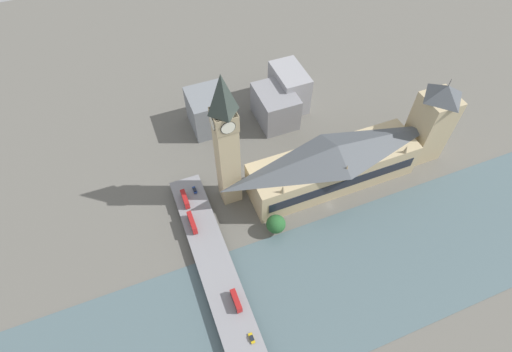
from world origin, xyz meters
TOP-DOWN VIEW (x-y plane):
  - ground_plane at (0.00, 0.00)m, footprint 600.00×600.00m
  - river_water at (-39.78, 0.00)m, footprint 67.57×360.00m
  - parliament_hall at (15.34, -8.00)m, footprint 25.14×94.42m
  - clock_tower at (26.76, 48.37)m, footprint 11.51×11.51m
  - victoria_tower at (15.39, -68.15)m, footprint 17.87×17.87m
  - road_bridge at (-39.78, 69.96)m, footprint 167.14×16.84m
  - double_decker_bus_lead at (12.54, 73.75)m, footprint 11.97×2.47m
  - double_decker_bus_mid at (28.14, 73.23)m, footprint 10.47×2.55m
  - double_decker_bus_rear at (-33.96, 66.72)m, footprint 10.19×2.57m
  - car_northbound_tail at (-51.16, 65.90)m, footprint 4.54×1.81m
  - car_southbound_lead at (33.46, 66.62)m, footprint 4.77×1.78m
  - city_block_west at (85.16, -13.33)m, footprint 29.56×18.05m
  - city_block_center at (74.10, 1.16)m, footprint 29.55×22.73m
  - city_block_east at (84.48, 41.06)m, footprint 26.02×25.26m
  - tree_embankment_near at (-3.70, 34.01)m, footprint 9.70×9.70m
  - tree_embankment_mid at (-3.68, 34.36)m, footprint 9.78×9.78m

SIDE VIEW (x-z plane):
  - ground_plane at x=0.00m, z-range 0.00..0.00m
  - river_water at x=-39.78m, z-range 0.00..0.30m
  - road_bridge at x=-39.78m, z-range 1.62..6.72m
  - car_southbound_lead at x=33.46m, z-range 5.12..6.40m
  - car_northbound_tail at x=-51.16m, z-range 5.11..6.46m
  - tree_embankment_near at x=-3.70m, z-range 1.10..13.03m
  - tree_embankment_mid at x=-3.68m, z-range 1.14..13.23m
  - double_decker_bus_rear at x=-33.96m, z-range 5.34..10.07m
  - double_decker_bus_mid at x=28.14m, z-range 5.35..10.24m
  - double_decker_bus_lead at x=12.54m, z-range 5.35..10.38m
  - city_block_center at x=74.10m, z-range 0.00..22.07m
  - city_block_east at x=84.48m, z-range 0.00..24.32m
  - city_block_west at x=85.16m, z-range 0.00..26.26m
  - parliament_hall at x=15.34m, z-range -0.12..29.65m
  - victoria_tower at x=15.39m, z-range -2.00..53.05m
  - clock_tower at x=26.76m, z-range 2.40..85.51m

